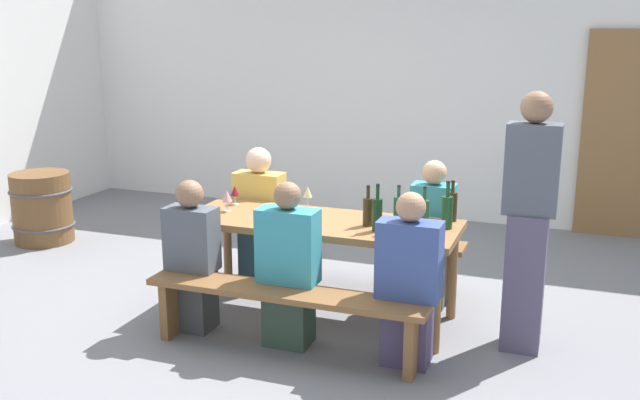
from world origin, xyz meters
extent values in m
plane|color=slate|center=(0.00, 0.00, 0.00)|extent=(24.00, 24.00, 0.00)
cube|color=white|center=(0.00, 3.20, 1.60)|extent=(14.00, 0.20, 3.20)
cube|color=olive|center=(2.18, 3.06, 1.05)|extent=(0.90, 0.06, 2.10)
cube|color=olive|center=(0.00, 0.00, 0.72)|extent=(2.02, 0.74, 0.05)
cylinder|color=olive|center=(-0.93, -0.31, 0.35)|extent=(0.07, 0.07, 0.70)
cylinder|color=olive|center=(0.93, -0.31, 0.35)|extent=(0.07, 0.07, 0.70)
cylinder|color=olive|center=(-0.93, 0.31, 0.35)|extent=(0.07, 0.07, 0.70)
cylinder|color=olive|center=(0.93, 0.31, 0.35)|extent=(0.07, 0.07, 0.70)
cube|color=brown|center=(0.00, -0.67, 0.43)|extent=(1.92, 0.30, 0.04)
cube|color=brown|center=(-0.86, -0.67, 0.21)|extent=(0.06, 0.24, 0.41)
cube|color=brown|center=(0.86, -0.67, 0.21)|extent=(0.06, 0.24, 0.41)
cube|color=brown|center=(0.00, 0.67, 0.43)|extent=(1.92, 0.30, 0.04)
cube|color=brown|center=(-0.86, 0.67, 0.21)|extent=(0.06, 0.24, 0.41)
cube|color=brown|center=(0.86, 0.67, 0.21)|extent=(0.06, 0.24, 0.41)
cylinder|color=#332814|center=(0.37, -0.03, 0.85)|extent=(0.07, 0.07, 0.20)
cylinder|color=#332814|center=(0.37, -0.03, 0.99)|extent=(0.02, 0.02, 0.08)
cylinder|color=black|center=(0.37, -0.03, 1.04)|extent=(0.03, 0.03, 0.01)
cylinder|color=#234C2D|center=(0.77, -0.01, 0.86)|extent=(0.07, 0.07, 0.21)
cylinder|color=#234C2D|center=(0.77, -0.01, 1.01)|extent=(0.02, 0.02, 0.09)
cylinder|color=black|center=(0.77, -0.01, 1.06)|extent=(0.03, 0.03, 0.01)
cylinder|color=#332814|center=(0.90, 0.31, 0.86)|extent=(0.07, 0.07, 0.21)
cylinder|color=#332814|center=(0.90, 0.31, 1.00)|extent=(0.03, 0.03, 0.08)
cylinder|color=black|center=(0.90, 0.31, 1.04)|extent=(0.03, 0.03, 0.01)
cylinder|color=#194723|center=(0.91, 0.10, 0.86)|extent=(0.08, 0.08, 0.23)
cylinder|color=#194723|center=(0.91, 0.10, 1.03)|extent=(0.03, 0.03, 0.10)
cylinder|color=black|center=(0.91, 0.10, 1.08)|extent=(0.03, 0.03, 0.01)
cylinder|color=#234C2D|center=(0.61, -0.10, 0.87)|extent=(0.07, 0.07, 0.24)
cylinder|color=#234C2D|center=(0.61, -0.10, 1.03)|extent=(0.02, 0.02, 0.07)
cylinder|color=black|center=(0.61, -0.10, 1.07)|extent=(0.03, 0.03, 0.01)
cylinder|color=#143319|center=(0.47, -0.13, 0.86)|extent=(0.07, 0.07, 0.23)
cylinder|color=#143319|center=(0.47, -0.13, 1.02)|extent=(0.02, 0.02, 0.09)
cylinder|color=black|center=(0.47, -0.13, 1.08)|extent=(0.03, 0.03, 0.01)
cylinder|color=silver|center=(-0.79, 0.20, 0.75)|extent=(0.06, 0.06, 0.01)
cylinder|color=silver|center=(-0.79, 0.20, 0.79)|extent=(0.01, 0.01, 0.07)
cone|color=maroon|center=(-0.79, 0.20, 0.86)|extent=(0.07, 0.07, 0.08)
cylinder|color=silver|center=(-0.75, -0.02, 0.75)|extent=(0.06, 0.06, 0.01)
cylinder|color=silver|center=(-0.75, -0.02, 0.79)|extent=(0.01, 0.01, 0.07)
cone|color=#D18C93|center=(-0.75, -0.02, 0.87)|extent=(0.08, 0.08, 0.09)
cylinder|color=silver|center=(-0.20, 0.27, 0.75)|extent=(0.06, 0.06, 0.01)
cylinder|color=silver|center=(-0.20, 0.27, 0.80)|extent=(0.01, 0.01, 0.09)
cone|color=beige|center=(-0.20, 0.27, 0.89)|extent=(0.07, 0.07, 0.09)
cube|color=#393B3B|center=(-0.77, -0.52, 0.23)|extent=(0.27, 0.24, 0.45)
cube|color=#4C515B|center=(-0.77, -0.52, 0.68)|extent=(0.36, 0.20, 0.45)
sphere|color=#846047|center=(-0.77, -0.52, 1.00)|extent=(0.19, 0.19, 0.19)
cube|color=#2E4234|center=(-0.03, -0.52, 0.23)|extent=(0.31, 0.24, 0.45)
cube|color=teal|center=(-0.03, -0.52, 0.70)|extent=(0.41, 0.20, 0.50)
sphere|color=#846047|center=(-0.03, -0.52, 1.05)|extent=(0.18, 0.18, 0.18)
cube|color=#483E60|center=(0.79, -0.52, 0.23)|extent=(0.30, 0.24, 0.45)
cube|color=#384C8C|center=(0.79, -0.52, 0.70)|extent=(0.40, 0.20, 0.50)
sphere|color=#A87A5B|center=(0.79, -0.52, 1.04)|extent=(0.19, 0.19, 0.19)
cube|color=#284554|center=(-0.73, 0.52, 0.23)|extent=(0.31, 0.24, 0.45)
cube|color=gold|center=(-0.73, 0.52, 0.70)|extent=(0.41, 0.20, 0.50)
sphere|color=beige|center=(-0.73, 0.52, 1.06)|extent=(0.21, 0.21, 0.21)
cube|color=#4A4949|center=(0.73, 0.52, 0.23)|extent=(0.24, 0.24, 0.45)
cube|color=teal|center=(0.73, 0.52, 0.71)|extent=(0.33, 0.20, 0.51)
sphere|color=tan|center=(0.73, 0.52, 1.06)|extent=(0.18, 0.18, 0.18)
cube|color=#524A64|center=(1.46, -0.03, 0.47)|extent=(0.25, 0.24, 0.94)
cube|color=#4C515B|center=(1.46, -0.03, 1.24)|extent=(0.34, 0.20, 0.59)
sphere|color=#846047|center=(1.46, -0.03, 1.63)|extent=(0.20, 0.20, 0.20)
cylinder|color=brown|center=(-3.28, 0.83, 0.35)|extent=(0.58, 0.58, 0.71)
torus|color=#4C4C51|center=(-3.28, 0.83, 0.53)|extent=(0.61, 0.61, 0.02)
torus|color=#4C4C51|center=(-3.28, 0.83, 0.18)|extent=(0.61, 0.61, 0.02)
camera|label=1|loc=(1.73, -4.69, 2.12)|focal=39.94mm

